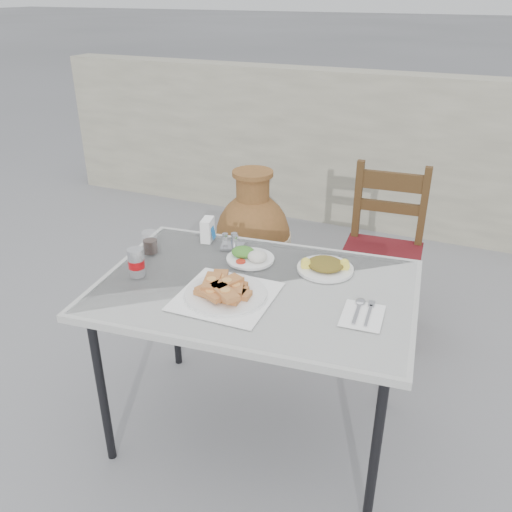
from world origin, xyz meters
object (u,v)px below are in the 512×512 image
at_px(salad_rice_plate, 250,256).
at_px(cola_glass, 150,244).
at_px(pide_plate, 226,289).
at_px(condiment_caddy, 232,243).
at_px(soda_can, 136,263).
at_px(terracotta_urn, 253,239).
at_px(napkin_holder, 208,230).
at_px(salad_chopped_plate, 325,266).
at_px(chair, 382,251).
at_px(cafe_table, 256,296).

height_order(salad_rice_plate, cola_glass, cola_glass).
xyz_separation_m(pide_plate, condiment_caddy, (-0.16, 0.38, -0.01)).
bearing_deg(pide_plate, soda_can, 179.23).
xyz_separation_m(soda_can, terracotta_urn, (-0.03, 1.20, -0.42)).
bearing_deg(terracotta_urn, cola_glass, -92.02).
distance_m(pide_plate, cola_glass, 0.50).
bearing_deg(napkin_holder, salad_chopped_plate, -18.72).
bearing_deg(napkin_holder, salad_rice_plate, -34.24).
xyz_separation_m(cola_glass, chair, (0.83, 0.95, -0.30)).
bearing_deg(condiment_caddy, chair, 55.60).
distance_m(salad_chopped_plate, chair, 0.86).
xyz_separation_m(pide_plate, soda_can, (-0.39, 0.01, 0.03)).
relative_size(pide_plate, soda_can, 3.06).
xyz_separation_m(cafe_table, condiment_caddy, (-0.22, 0.26, 0.08)).
distance_m(pide_plate, salad_chopped_plate, 0.44).
bearing_deg(cola_glass, salad_rice_plate, 14.10).
height_order(salad_chopped_plate, soda_can, soda_can).
height_order(pide_plate, salad_chopped_plate, pide_plate).
height_order(napkin_holder, chair, chair).
bearing_deg(salad_chopped_plate, pide_plate, -128.59).
distance_m(napkin_holder, condiment_caddy, 0.14).
bearing_deg(soda_can, salad_chopped_plate, 26.97).
height_order(chair, terracotta_urn, chair).
bearing_deg(chair, soda_can, -127.84).
height_order(soda_can, terracotta_urn, soda_can).
distance_m(napkin_holder, terracotta_urn, 0.91).
bearing_deg(cafe_table, soda_can, -165.30).
xyz_separation_m(cola_glass, napkin_holder, (0.17, 0.21, 0.01)).
height_order(salad_rice_plate, chair, chair).
bearing_deg(napkin_holder, pide_plate, -66.75).
xyz_separation_m(salad_rice_plate, soda_can, (-0.35, -0.30, 0.04)).
distance_m(pide_plate, chair, 1.24).
distance_m(salad_chopped_plate, soda_can, 0.75).
bearing_deg(cola_glass, terracotta_urn, 87.98).
xyz_separation_m(pide_plate, chair, (0.37, 1.15, -0.29)).
bearing_deg(cola_glass, condiment_caddy, 30.67).
xyz_separation_m(salad_rice_plate, terracotta_urn, (-0.38, 0.90, -0.38)).
bearing_deg(cafe_table, cola_glass, 171.69).
relative_size(pide_plate, napkin_holder, 3.40).
distance_m(salad_rice_plate, chair, 0.98).
distance_m(cafe_table, soda_can, 0.49).
bearing_deg(cafe_table, salad_chopped_plate, 46.39).
distance_m(pide_plate, napkin_holder, 0.50).
height_order(pide_plate, napkin_holder, napkin_holder).
bearing_deg(napkin_holder, condiment_caddy, -24.04).
bearing_deg(soda_can, cola_glass, 108.75).
height_order(cola_glass, terracotta_urn, cola_glass).
bearing_deg(cafe_table, chair, 73.58).
xyz_separation_m(pide_plate, napkin_holder, (-0.29, 0.41, 0.02)).
bearing_deg(pide_plate, chair, 72.25).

